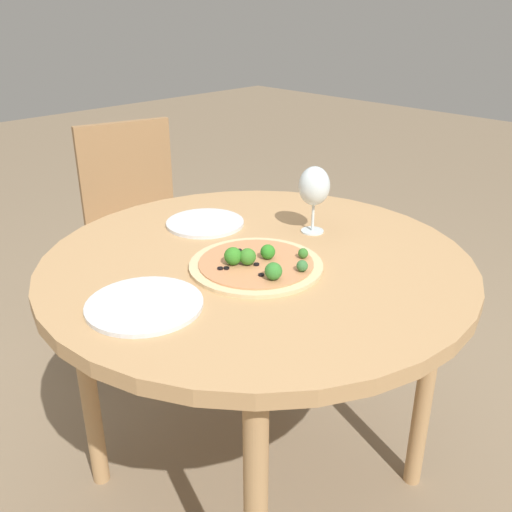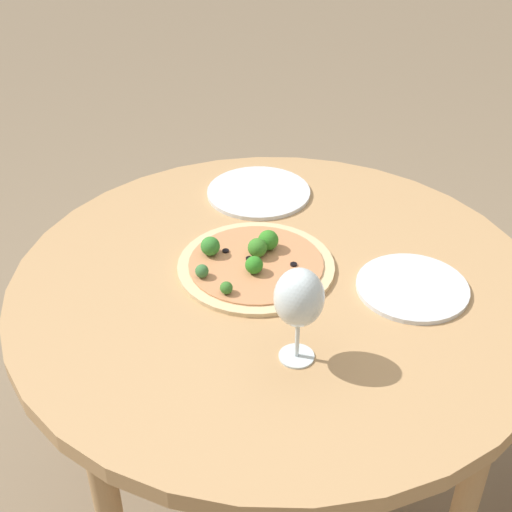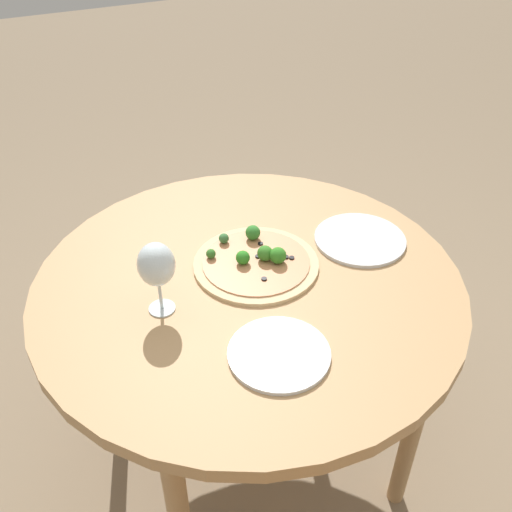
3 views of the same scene
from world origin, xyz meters
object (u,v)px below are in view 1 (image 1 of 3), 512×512
object	(u,v)px
wine_glass	(314,187)
plate_near	(144,305)
chair	(140,230)
plate_far	(205,223)
pizza	(257,264)

from	to	relation	value
wine_glass	plate_near	bearing A→B (deg)	92.31
chair	wine_glass	world-z (taller)	wine_glass
wine_glass	plate_far	world-z (taller)	wine_glass
chair	plate_near	world-z (taller)	chair
pizza	plate_near	bearing A→B (deg)	83.82
plate_near	plate_far	bearing A→B (deg)	-55.39
chair	plate_far	bearing A→B (deg)	-91.42
plate_far	wine_glass	bearing A→B (deg)	-144.86
plate_near	pizza	bearing A→B (deg)	-96.18
chair	pizza	bearing A→B (deg)	-91.77
pizza	plate_near	world-z (taller)	pizza
chair	pizza	size ratio (longest dim) A/B	2.78
chair	plate_near	xyz separation A→B (m)	(-0.93, 0.59, 0.26)
wine_glass	plate_far	bearing A→B (deg)	35.14
wine_glass	plate_near	xyz separation A→B (m)	(-0.02, 0.58, -0.13)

